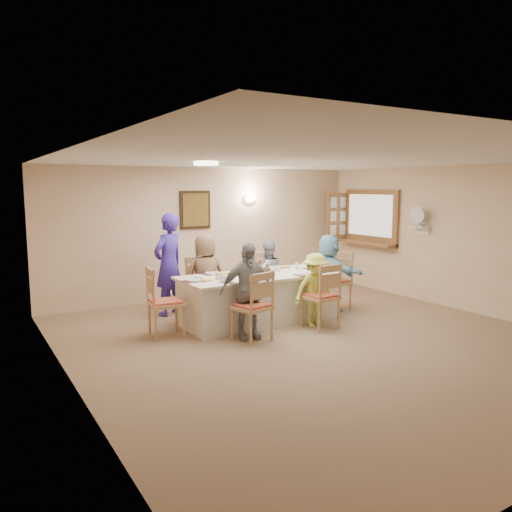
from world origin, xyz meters
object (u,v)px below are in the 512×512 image
diner_front_right (315,290)px  caregiver (169,264)px  chair_left_end (166,302)px  diner_back_right (267,275)px  chair_back_left (203,287)px  chair_front_right (320,295)px  dining_table (259,298)px  desk_fan (419,219)px  diner_front_left (248,291)px  chair_back_right (264,280)px  chair_right_end (334,281)px  serving_hatch (371,218)px  diner_back_left (206,276)px  chair_front_left (252,306)px  condiment_ketchup (257,268)px  diner_right_end (329,273)px

diner_front_right → caregiver: 2.48m
caregiver → chair_left_end: bearing=40.1°
diner_back_right → chair_left_end: bearing=22.4°
diner_back_right → chair_back_left: bearing=-0.8°
caregiver → chair_front_right: bearing=103.8°
dining_table → diner_back_right: size_ratio=2.10×
chair_back_left → chair_left_end: (-0.95, -0.80, 0.02)m
desk_fan → diner_front_left: desk_fan is taller
dining_table → chair_back_right: chair_back_right is taller
caregiver → chair_right_end: bearing=129.7°
serving_hatch → diner_back_left: bearing=-174.8°
chair_right_end → diner_back_right: 1.17m
chair_back_right → chair_left_end: size_ratio=0.95×
chair_back_left → chair_left_end: bearing=-141.8°
chair_back_left → chair_front_left: bearing=-91.9°
chair_right_end → diner_front_right: bearing=-53.4°
diner_back_left → diner_front_right: 1.82m
condiment_ketchup → serving_hatch: bearing=17.0°
chair_front_right → chair_right_end: size_ratio=0.99×
dining_table → chair_front_left: 1.01m
desk_fan → dining_table: size_ratio=0.12×
serving_hatch → diner_front_right: serving_hatch is taller
diner_back_right → diner_front_left: 1.82m
dining_table → chair_left_end: 1.56m
diner_right_end → diner_back_left: bearing=62.0°
serving_hatch → chair_back_right: size_ratio=1.56×
chair_front_left → diner_right_end: bearing=-169.7°
chair_right_end → caregiver: bearing=-112.9°
chair_front_left → diner_front_left: (0.00, 0.12, 0.19)m
chair_back_left → diner_front_left: bearing=-91.9°
serving_hatch → chair_front_left: bearing=-155.2°
desk_fan → condiment_ketchup: size_ratio=1.38×
chair_front_left → diner_right_end: (2.02, 0.80, 0.17)m
diner_back_right → condiment_ketchup: bearing=51.8°
diner_back_left → chair_left_end: bearing=39.8°
serving_hatch → desk_fan: (-0.11, -1.35, 0.05)m
chair_back_right → caregiver: caregiver is taller
dining_table → diner_right_end: (1.42, 0.00, 0.28)m
chair_front_right → condiment_ketchup: chair_front_right is taller
dining_table → diner_front_left: bearing=-131.4°
diner_front_left → condiment_ketchup: (0.57, 0.68, 0.18)m
chair_front_left → diner_back_right: (1.20, 1.48, 0.10)m
diner_back_right → diner_right_end: size_ratio=0.90×
chair_right_end → caregiver: caregiver is taller
desk_fan → serving_hatch: bearing=85.3°
desk_fan → chair_left_end: size_ratio=0.30×
chair_back_left → chair_front_right: (1.20, -1.60, 0.01)m
diner_front_right → condiment_ketchup: bearing=138.1°
chair_back_left → chair_right_end: 2.29m
dining_table → diner_front_left: size_ratio=1.84×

